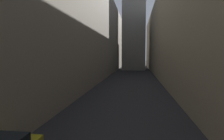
% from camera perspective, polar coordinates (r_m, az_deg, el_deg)
% --- Properties ---
extents(ground_plane, '(264.00, 264.00, 0.00)m').
position_cam_1_polar(ground_plane, '(36.89, 5.45, -3.46)').
color(ground_plane, '#232326').
extents(building_block_left, '(11.69, 108.00, 20.57)m').
position_cam_1_polar(building_block_left, '(40.87, -10.79, 11.71)').
color(building_block_left, gray).
rests_on(building_block_left, ground).
extents(building_block_right, '(14.69, 108.00, 18.52)m').
position_cam_1_polar(building_block_right, '(40.45, 24.46, 10.01)').
color(building_block_right, gray).
rests_on(building_block_right, ground).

